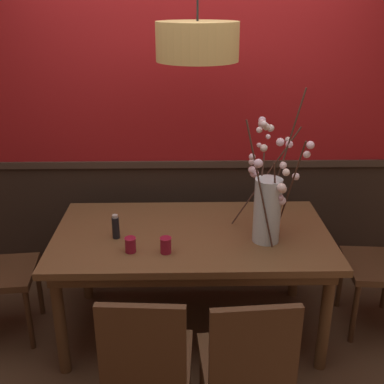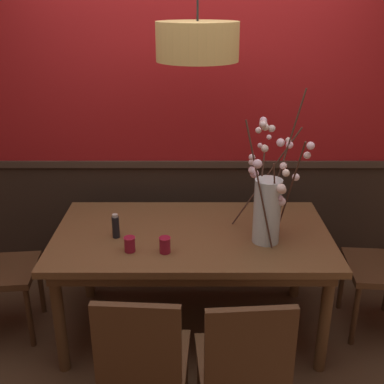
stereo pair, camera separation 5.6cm
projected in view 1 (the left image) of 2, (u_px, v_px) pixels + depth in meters
ground_plane at (192, 328)px, 3.29m from camera, size 24.00×24.00×0.00m
back_wall at (190, 100)px, 3.42m from camera, size 4.64×0.14×2.88m
dining_table at (192, 244)px, 3.05m from camera, size 1.74×0.96×0.74m
chair_far_side_left at (154, 208)px, 3.91m from camera, size 0.47×0.46×0.92m
chair_near_side_left at (147, 362)px, 2.24m from camera, size 0.43×0.46×0.93m
chair_near_side_right at (247, 363)px, 2.26m from camera, size 0.45×0.46×0.90m
chair_far_side_right at (223, 207)px, 3.91m from camera, size 0.46×0.44×0.93m
vase_with_blossoms at (268, 205)px, 2.85m from camera, size 0.44×0.63×0.92m
candle_holder_nearer_center at (130, 245)px, 2.77m from camera, size 0.07×0.07×0.09m
candle_holder_nearer_edge at (166, 245)px, 2.76m from camera, size 0.07×0.07×0.10m
condiment_bottle at (116, 227)px, 2.92m from camera, size 0.05×0.05×0.15m
pendant_lamp at (197, 41)px, 2.59m from camera, size 0.46×0.46×1.10m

